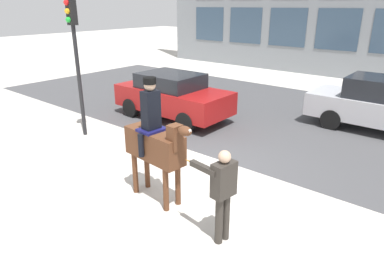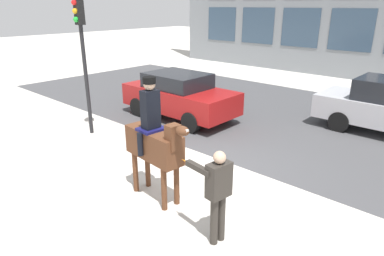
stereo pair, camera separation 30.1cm
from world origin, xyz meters
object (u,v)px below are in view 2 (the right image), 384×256
(pedestrian_bystander, at_px, (217,190))
(street_car_near_lane, at_px, (179,95))
(mounted_horse_lead, at_px, (155,141))
(traffic_light, at_px, (82,45))

(pedestrian_bystander, xyz_separation_m, street_car_near_lane, (-5.01, 4.31, -0.16))
(mounted_horse_lead, distance_m, traffic_light, 4.61)
(traffic_light, bearing_deg, street_car_near_lane, 71.33)
(traffic_light, bearing_deg, pedestrian_bystander, -13.53)
(street_car_near_lane, bearing_deg, pedestrian_bystander, -40.75)
(mounted_horse_lead, height_order, pedestrian_bystander, mounted_horse_lead)
(pedestrian_bystander, bearing_deg, traffic_light, -5.26)
(street_car_near_lane, distance_m, traffic_light, 3.54)
(pedestrian_bystander, bearing_deg, mounted_horse_lead, -0.35)
(mounted_horse_lead, relative_size, traffic_light, 0.63)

